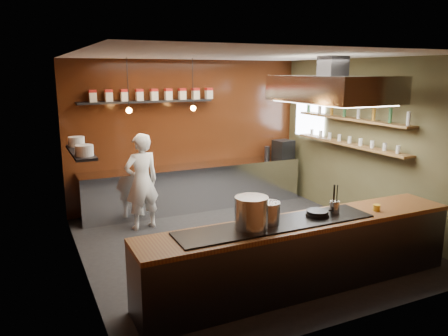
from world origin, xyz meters
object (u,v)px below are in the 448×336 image
stockpot_large (251,213)px  espresso_machine (283,149)px  stockpot_small (268,213)px  extractor_hood (332,89)px  chef (142,182)px

stockpot_large → espresso_machine: (2.87, 3.77, -0.04)m
stockpot_large → stockpot_small: stockpot_large is taller
extractor_hood → stockpot_small: size_ratio=6.72×
espresso_machine → chef: size_ratio=0.22×
stockpot_large → stockpot_small: (0.26, 0.05, -0.06)m
espresso_machine → chef: chef is taller
stockpot_small → espresso_machine: (2.61, 3.71, 0.01)m
extractor_hood → stockpot_small: bearing=-147.2°
extractor_hood → stockpot_small: (-1.81, -1.17, -1.43)m
extractor_hood → chef: size_ratio=1.16×
extractor_hood → espresso_machine: extractor_hood is taller
extractor_hood → espresso_machine: (0.80, 2.55, -1.41)m
stockpot_large → chef: 3.13m
stockpot_small → chef: (-0.78, 3.02, -0.22)m
extractor_hood → stockpot_large: 2.77m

